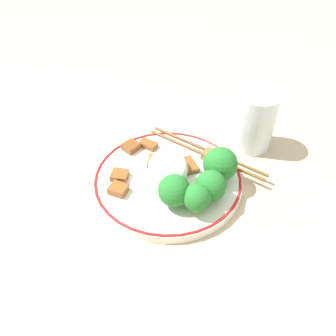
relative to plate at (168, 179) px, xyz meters
name	(u,v)px	position (x,y,z in m)	size (l,w,h in m)	color
ground_plane	(168,183)	(0.00, 0.00, -0.01)	(3.00, 3.00, 0.00)	#C6B28E
plate	(168,179)	(0.00, 0.00, 0.00)	(0.26, 0.26, 0.02)	white
rice_mound	(166,167)	(0.00, 0.00, 0.03)	(0.08, 0.07, 0.04)	white
broccoli_back_left	(174,191)	(0.06, 0.00, 0.04)	(0.05, 0.05, 0.06)	#7FB756
broccoli_back_center	(197,198)	(0.08, 0.03, 0.03)	(0.04, 0.04, 0.05)	#7FB756
broccoli_back_right	(211,186)	(0.06, 0.06, 0.03)	(0.05, 0.05, 0.05)	#7FB756
broccoli_mid_left	(220,164)	(0.02, 0.08, 0.04)	(0.06, 0.06, 0.06)	#7FB756
meat_near_front	(210,156)	(-0.04, 0.08, 0.01)	(0.04, 0.04, 0.01)	#9E6633
meat_near_left	(120,175)	(-0.01, -0.08, 0.01)	(0.03, 0.04, 0.01)	brown
meat_near_right	(131,147)	(-0.08, -0.06, 0.01)	(0.04, 0.04, 0.01)	brown
meat_near_back	(187,166)	(-0.02, 0.04, 0.01)	(0.05, 0.04, 0.01)	brown
meat_on_rice_edge	(148,145)	(-0.09, -0.02, 0.01)	(0.04, 0.04, 0.01)	brown
meat_mid_left	(156,161)	(-0.04, -0.02, 0.01)	(0.04, 0.04, 0.01)	#9E6633
meat_mid_right	(118,189)	(0.02, -0.09, 0.01)	(0.04, 0.04, 0.01)	brown
chopsticks	(206,152)	(-0.05, 0.08, 0.01)	(0.18, 0.19, 0.01)	brown
drinking_glass	(255,121)	(-0.08, 0.18, 0.05)	(0.07, 0.07, 0.11)	silver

